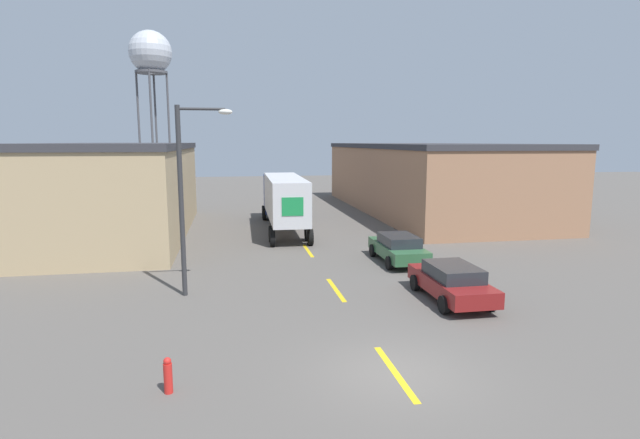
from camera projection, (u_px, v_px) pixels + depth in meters
The scene contains 10 objects.
ground_plane at pixel (396, 373), 13.67m from camera, with size 160.00×160.00×0.00m, color #56514C.
road_centerline at pixel (336, 290), 21.39m from camera, with size 0.20×19.18×0.01m.
warehouse_left at pixel (123, 190), 33.50m from camera, with size 8.33×20.68×6.19m.
warehouse_right at pixel (425, 177), 45.42m from camera, with size 11.68×29.05×6.12m.
semi_truck at pixel (283, 197), 35.73m from camera, with size 2.85×13.43×3.89m.
parked_car_right_near at pixel (452, 281), 19.87m from camera, with size 2.11×4.77×1.47m.
parked_car_right_mid at pixel (398, 248), 26.18m from camera, with size 2.11×4.77×1.47m.
water_tower at pixel (150, 55), 65.04m from camera, with size 5.50×5.50×20.58m.
street_lamp at pixel (187, 188), 19.98m from camera, with size 2.23×0.32×7.71m.
fire_hydrant at pixel (168, 375), 12.54m from camera, with size 0.22×0.22×0.95m.
Camera 1 is at (-4.31, -12.28, 6.29)m, focal length 28.00 mm.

